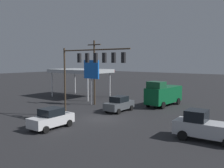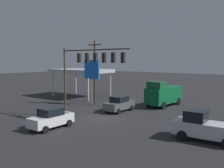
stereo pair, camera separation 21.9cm
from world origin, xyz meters
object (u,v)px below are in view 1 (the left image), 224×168
utility_pole (94,71)px  sedan_waiting (119,104)px  price_sign (91,72)px  fire_hydrant (47,116)px  traffic_signal_assembly (90,63)px  sedan_far (51,118)px  delivery_truck (163,94)px  pickup_parked (206,127)px

utility_pole → sedan_waiting: (-5.66, 1.75, -3.95)m
utility_pole → price_sign: 0.45m
sedan_waiting → fire_hydrant: 9.26m
traffic_signal_assembly → sedan_far: size_ratio=2.03×
fire_hydrant → delivery_truck: bearing=-111.5°
sedan_far → sedan_waiting: 10.28m
traffic_signal_assembly → delivery_truck: bearing=-100.2°
sedan_far → fire_hydrant: size_ratio=5.05×
sedan_far → pickup_parked: size_ratio=0.84×
pickup_parked → sedan_waiting: (12.21, -5.12, -0.16)m
traffic_signal_assembly → sedan_waiting: (0.42, -5.85, -5.16)m
sedan_far → fire_hydrant: bearing=-121.7°
pickup_parked → fire_hydrant: pickup_parked is taller
utility_pole → fire_hydrant: (-2.27, 10.35, -4.46)m
sedan_far → sedan_waiting: bearing=175.6°
price_sign → traffic_signal_assembly: bearing=131.2°
utility_pole → price_sign: bearing=30.7°
traffic_signal_assembly → fire_hydrant: (3.80, 2.75, -5.68)m
fire_hydrant → pickup_parked: bearing=-167.4°
traffic_signal_assembly → price_sign: (6.45, -7.38, -1.31)m
fire_hydrant → utility_pole: bearing=-77.6°
utility_pole → fire_hydrant: utility_pole is taller
traffic_signal_assembly → utility_pole: 9.81m
price_sign → delivery_truck: bearing=-148.5°
traffic_signal_assembly → sedan_far: traffic_signal_assembly is taller
utility_pole → delivery_truck: (-8.36, -5.13, -3.21)m
traffic_signal_assembly → utility_pole: utility_pole is taller
utility_pole → sedan_far: utility_pole is taller
sedan_far → price_sign: bearing=-156.4°
traffic_signal_assembly → fire_hydrant: traffic_signal_assembly is taller
traffic_signal_assembly → delivery_truck: traffic_signal_assembly is taller
pickup_parked → utility_pole: bearing=-24.3°
sedan_far → fire_hydrant: (2.86, -1.67, -0.51)m
traffic_signal_assembly → pickup_parked: bearing=-176.5°
sedan_waiting → delivery_truck: 7.43m
pickup_parked → delivery_truck: size_ratio=0.77×
delivery_truck → traffic_signal_assembly: bearing=-6.7°
price_sign → fire_hydrant: (-2.65, 10.13, -4.36)m
sedan_waiting → utility_pole: bearing=-107.8°
utility_pole → delivery_truck: size_ratio=1.33×
traffic_signal_assembly → fire_hydrant: size_ratio=10.23×
traffic_signal_assembly → sedan_far: (0.95, 4.42, -5.16)m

